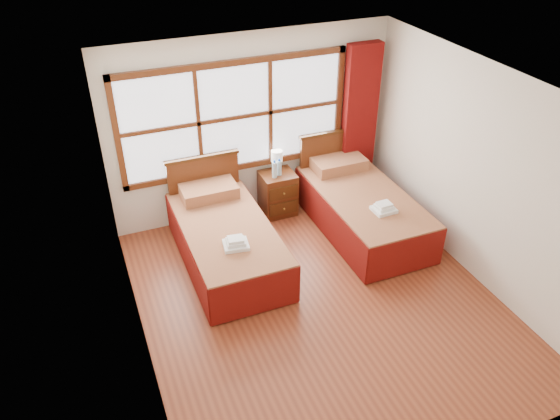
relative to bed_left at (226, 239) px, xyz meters
name	(u,v)px	position (x,y,z in m)	size (l,w,h in m)	color
floor	(319,302)	(0.76, -1.20, -0.32)	(4.50, 4.50, 0.00)	brown
ceiling	(330,91)	(0.76, -1.20, 2.28)	(4.50, 4.50, 0.00)	white
wall_back	(252,127)	(0.76, 1.05, 0.98)	(4.00, 4.00, 0.00)	silver
wall_left	(131,253)	(-1.24, -1.20, 0.98)	(4.50, 4.50, 0.00)	silver
wall_right	(479,175)	(2.76, -1.20, 0.98)	(4.50, 4.50, 0.00)	silver
window	(235,117)	(0.51, 1.02, 1.18)	(3.16, 0.06, 1.56)	white
curtain	(359,122)	(2.36, 0.91, 0.85)	(0.50, 0.16, 2.30)	maroon
bed_left	(226,239)	(0.00, 0.00, 0.00)	(1.09, 2.11, 1.06)	#42240D
bed_right	(361,207)	(1.96, 0.00, 0.01)	(1.11, 2.16, 1.08)	#42240D
nightstand	(278,193)	(1.04, 0.80, 0.00)	(0.48, 0.47, 0.64)	#552812
towels_left	(236,243)	(-0.02, -0.51, 0.29)	(0.32, 0.29, 0.12)	white
towels_right	(384,208)	(1.97, -0.52, 0.30)	(0.29, 0.26, 0.12)	white
lamp	(277,157)	(1.06, 0.89, 0.54)	(0.16, 0.16, 0.32)	gold
bottle_near	(275,170)	(0.96, 0.73, 0.44)	(0.07, 0.07, 0.27)	#A6C8D5
bottle_far	(279,168)	(1.05, 0.77, 0.43)	(0.07, 0.07, 0.25)	#A6C8D5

